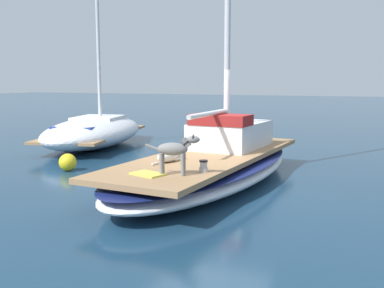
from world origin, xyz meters
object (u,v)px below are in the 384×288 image
at_px(sailboat_main, 210,169).
at_px(dog_white, 169,156).
at_px(mooring_buoy, 68,162).
at_px(moored_boat_port_side, 94,131).
at_px(deck_winch, 203,166).
at_px(dog_grey, 175,150).
at_px(coiled_rope, 165,158).
at_px(deck_towel, 148,174).

bearing_deg(sailboat_main, dog_white, -108.36).
distance_m(dog_white, mooring_buoy, 3.60).
relative_size(dog_white, moored_boat_port_side, 0.13).
distance_m(dog_white, deck_winch, 1.19).
bearing_deg(deck_winch, dog_grey, -128.75).
xyz_separation_m(dog_white, coiled_rope, (-0.23, 0.25, -0.08)).
height_order(moored_boat_port_side, mooring_buoy, moored_boat_port_side).
bearing_deg(coiled_rope, mooring_buoy, 165.16).
bearing_deg(sailboat_main, mooring_buoy, -178.24).
relative_size(deck_towel, moored_boat_port_side, 0.08).
xyz_separation_m(coiled_rope, mooring_buoy, (-3.16, 0.84, -0.46)).
bearing_deg(deck_towel, coiled_rope, 106.36).
height_order(dog_grey, coiled_rope, dog_grey).
bearing_deg(sailboat_main, dog_grey, -83.79).
relative_size(deck_winch, moored_boat_port_side, 0.03).
xyz_separation_m(sailboat_main, moored_boat_port_side, (-5.69, 3.67, 0.21)).
xyz_separation_m(moored_boat_port_side, mooring_buoy, (1.91, -3.79, -0.32)).
relative_size(sailboat_main, dog_grey, 8.06).
relative_size(deck_towel, mooring_buoy, 1.27).
xyz_separation_m(dog_grey, dog_white, (-0.65, 1.09, -0.32)).
height_order(deck_towel, mooring_buoy, deck_towel).
bearing_deg(deck_winch, deck_towel, -141.74).
bearing_deg(moored_boat_port_side, dog_grey, -45.11).
relative_size(sailboat_main, deck_towel, 13.19).
height_order(dog_white, coiled_rope, dog_white).
bearing_deg(dog_grey, deck_towel, -157.08).
xyz_separation_m(sailboat_main, coiled_rope, (-0.63, -0.95, 0.35)).
relative_size(coiled_rope, deck_towel, 0.58).
relative_size(dog_grey, deck_towel, 1.64).
bearing_deg(mooring_buoy, deck_towel, -33.20).
bearing_deg(moored_boat_port_side, coiled_rope, -42.40).
distance_m(sailboat_main, coiled_rope, 1.19).
bearing_deg(coiled_rope, dog_grey, -56.78).
bearing_deg(deck_winch, coiled_rope, 143.32).
distance_m(sailboat_main, deck_towel, 2.51).
xyz_separation_m(deck_winch, mooring_buoy, (-4.38, 1.75, -0.54)).
relative_size(dog_grey, coiled_rope, 2.83).
relative_size(sailboat_main, coiled_rope, 22.80).
height_order(sailboat_main, dog_white, dog_white).
xyz_separation_m(deck_winch, moored_boat_port_side, (-6.29, 5.54, -0.22)).
bearing_deg(deck_towel, moored_boat_port_side, 131.88).
bearing_deg(mooring_buoy, deck_winch, -21.74).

